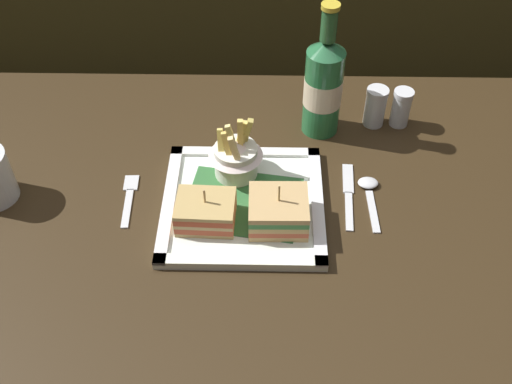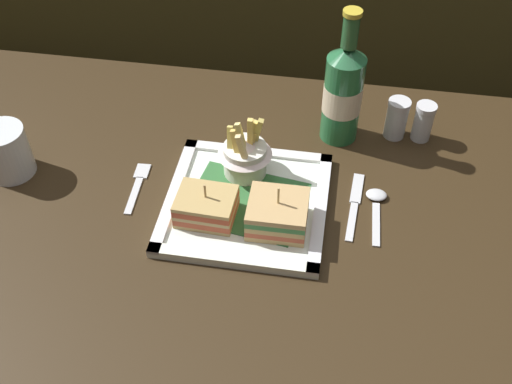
% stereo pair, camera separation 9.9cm
% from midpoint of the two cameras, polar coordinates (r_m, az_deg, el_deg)
% --- Properties ---
extents(dining_table, '(1.31, 0.77, 0.74)m').
position_cam_midpoint_polar(dining_table, '(1.13, -1.67, -6.82)').
color(dining_table, '#312313').
rests_on(dining_table, ground_plane).
extents(square_plate, '(0.26, 0.26, 0.02)m').
position_cam_midpoint_polar(square_plate, '(1.02, -3.73, -1.30)').
color(square_plate, white).
rests_on(square_plate, dining_table).
extents(sandwich_half_left, '(0.09, 0.08, 0.07)m').
position_cam_midpoint_polar(sandwich_half_left, '(0.98, -7.29, -1.96)').
color(sandwich_half_left, tan).
rests_on(sandwich_half_left, square_plate).
extents(sandwich_half_right, '(0.09, 0.09, 0.08)m').
position_cam_midpoint_polar(sandwich_half_right, '(0.97, -0.58, -1.95)').
color(sandwich_half_right, tan).
rests_on(sandwich_half_right, square_plate).
extents(fries_cup, '(0.09, 0.09, 0.11)m').
position_cam_midpoint_polar(fries_cup, '(1.04, -4.36, 3.27)').
color(fries_cup, silver).
rests_on(fries_cup, square_plate).
extents(beer_bottle, '(0.07, 0.07, 0.26)m').
position_cam_midpoint_polar(beer_bottle, '(1.11, 3.91, 9.70)').
color(beer_bottle, '#266D3B').
rests_on(beer_bottle, dining_table).
extents(fork, '(0.03, 0.12, 0.00)m').
position_cam_midpoint_polar(fork, '(1.07, -14.01, -0.60)').
color(fork, silver).
rests_on(fork, dining_table).
extents(knife, '(0.02, 0.16, 0.00)m').
position_cam_midpoint_polar(knife, '(1.05, 6.11, -0.26)').
color(knife, silver).
rests_on(knife, dining_table).
extents(spoon, '(0.03, 0.12, 0.01)m').
position_cam_midpoint_polar(spoon, '(1.05, 8.01, 0.04)').
color(spoon, silver).
rests_on(spoon, dining_table).
extents(salt_shaker, '(0.04, 0.04, 0.08)m').
position_cam_midpoint_polar(salt_shaker, '(1.17, 8.77, 7.48)').
color(salt_shaker, silver).
rests_on(salt_shaker, dining_table).
extents(pepper_shaker, '(0.04, 0.04, 0.07)m').
position_cam_midpoint_polar(pepper_shaker, '(1.18, 11.08, 7.35)').
color(pepper_shaker, silver).
rests_on(pepper_shaker, dining_table).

